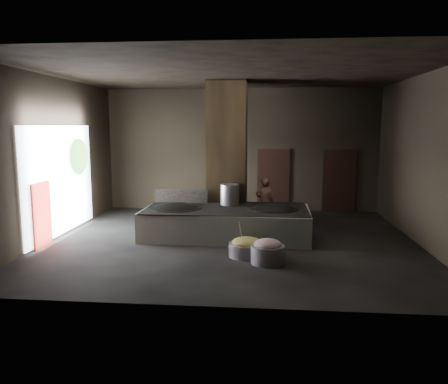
# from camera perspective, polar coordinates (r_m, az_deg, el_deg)

# --- Properties ---
(floor) EXTENTS (10.00, 9.00, 0.10)m
(floor) POSITION_cam_1_polar(r_m,az_deg,el_deg) (12.18, 1.06, -6.56)
(floor) COLOR black
(floor) RESTS_ON ground
(ceiling) EXTENTS (10.00, 9.00, 0.10)m
(ceiling) POSITION_cam_1_polar(r_m,az_deg,el_deg) (11.84, 1.13, 15.47)
(ceiling) COLOR black
(ceiling) RESTS_ON back_wall
(back_wall) EXTENTS (10.00, 0.10, 4.50)m
(back_wall) POSITION_cam_1_polar(r_m,az_deg,el_deg) (16.32, 2.28, 5.50)
(back_wall) COLOR black
(back_wall) RESTS_ON ground
(front_wall) EXTENTS (10.00, 0.10, 4.50)m
(front_wall) POSITION_cam_1_polar(r_m,az_deg,el_deg) (7.28, -1.56, 1.59)
(front_wall) COLOR black
(front_wall) RESTS_ON ground
(left_wall) EXTENTS (0.10, 9.00, 4.50)m
(left_wall) POSITION_cam_1_polar(r_m,az_deg,el_deg) (13.16, -21.47, 4.15)
(left_wall) COLOR black
(left_wall) RESTS_ON ground
(right_wall) EXTENTS (0.10, 9.00, 4.50)m
(right_wall) POSITION_cam_1_polar(r_m,az_deg,el_deg) (12.48, 24.96, 3.73)
(right_wall) COLOR black
(right_wall) RESTS_ON ground
(pillar) EXTENTS (1.20, 1.20, 4.50)m
(pillar) POSITION_cam_1_polar(r_m,az_deg,el_deg) (13.70, 0.43, 4.90)
(pillar) COLOR black
(pillar) RESTS_ON ground
(hearth_platform) EXTENTS (4.74, 2.39, 0.81)m
(hearth_platform) POSITION_cam_1_polar(r_m,az_deg,el_deg) (12.49, 0.32, -4.02)
(hearth_platform) COLOR silver
(hearth_platform) RESTS_ON ground
(platform_cap) EXTENTS (4.57, 2.19, 0.03)m
(platform_cap) POSITION_cam_1_polar(r_m,az_deg,el_deg) (12.41, 0.32, -2.17)
(platform_cap) COLOR black
(platform_cap) RESTS_ON hearth_platform
(wok_left) EXTENTS (1.47, 1.47, 0.41)m
(wok_left) POSITION_cam_1_polar(r_m,az_deg,el_deg) (12.58, -6.30, -2.38)
(wok_left) COLOR black
(wok_left) RESTS_ON hearth_platform
(wok_left_rim) EXTENTS (1.50, 1.50, 0.05)m
(wok_left_rim) POSITION_cam_1_polar(r_m,az_deg,el_deg) (12.56, -6.31, -2.07)
(wok_left_rim) COLOR black
(wok_left_rim) RESTS_ON hearth_platform
(wok_right) EXTENTS (1.37, 1.37, 0.39)m
(wok_right) POSITION_cam_1_polar(r_m,az_deg,el_deg) (12.43, 6.56, -2.52)
(wok_right) COLOR black
(wok_right) RESTS_ON hearth_platform
(wok_right_rim) EXTENTS (1.40, 1.40, 0.05)m
(wok_right_rim) POSITION_cam_1_polar(r_m,az_deg,el_deg) (12.41, 6.56, -2.20)
(wok_right_rim) COLOR black
(wok_right_rim) RESTS_ON hearth_platform
(stock_pot) EXTENTS (0.57, 0.57, 0.61)m
(stock_pot) POSITION_cam_1_polar(r_m,az_deg,el_deg) (12.89, 0.75, -0.35)
(stock_pot) COLOR #B5B7BD
(stock_pot) RESTS_ON hearth_platform
(splash_guard) EXTENTS (1.62, 0.12, 0.41)m
(splash_guard) POSITION_cam_1_polar(r_m,az_deg,el_deg) (13.30, -5.63, -0.54)
(splash_guard) COLOR black
(splash_guard) RESTS_ON hearth_platform
(cook) EXTENTS (0.59, 0.41, 1.53)m
(cook) POSITION_cam_1_polar(r_m,az_deg,el_deg) (13.88, 5.30, -1.26)
(cook) COLOR #906049
(cook) RESTS_ON ground
(veg_basin) EXTENTS (1.02, 1.02, 0.32)m
(veg_basin) POSITION_cam_1_polar(r_m,az_deg,el_deg) (10.72, 2.97, -7.52)
(veg_basin) COLOR gray
(veg_basin) RESTS_ON ground
(veg_fill) EXTENTS (0.72, 0.72, 0.22)m
(veg_fill) POSITION_cam_1_polar(r_m,az_deg,el_deg) (10.67, 2.98, -6.55)
(veg_fill) COLOR #8CA650
(veg_fill) RESTS_ON veg_basin
(ladle) EXTENTS (0.11, 0.34, 0.62)m
(ladle) POSITION_cam_1_polar(r_m,az_deg,el_deg) (10.77, 2.22, -5.30)
(ladle) COLOR #B5B7BD
(ladle) RESTS_ON veg_basin
(meat_basin) EXTENTS (0.94, 0.94, 0.43)m
(meat_basin) POSITION_cam_1_polar(r_m,az_deg,el_deg) (10.20, 5.71, -8.10)
(meat_basin) COLOR gray
(meat_basin) RESTS_ON ground
(meat_fill) EXTENTS (0.64, 0.64, 0.25)m
(meat_fill) POSITION_cam_1_polar(r_m,az_deg,el_deg) (10.14, 5.73, -6.81)
(meat_fill) COLOR #A9656A
(meat_fill) RESTS_ON meat_basin
(doorway_near) EXTENTS (1.18, 0.08, 2.38)m
(doorway_near) POSITION_cam_1_polar(r_m,az_deg,el_deg) (16.30, 6.45, 1.39)
(doorway_near) COLOR black
(doorway_near) RESTS_ON ground
(doorway_near_glow) EXTENTS (0.84, 0.04, 1.98)m
(doorway_near_glow) POSITION_cam_1_polar(r_m,az_deg,el_deg) (16.49, 6.45, 1.30)
(doorway_near_glow) COLOR #8C6647
(doorway_near_glow) RESTS_ON ground
(doorway_far) EXTENTS (1.18, 0.08, 2.38)m
(doorway_far) POSITION_cam_1_polar(r_m,az_deg,el_deg) (16.53, 14.80, 1.25)
(doorway_far) COLOR black
(doorway_far) RESTS_ON ground
(doorway_far_glow) EXTENTS (0.88, 0.04, 2.08)m
(doorway_far_glow) POSITION_cam_1_polar(r_m,az_deg,el_deg) (16.68, 14.15, 1.17)
(doorway_far_glow) COLOR #8C6647
(doorway_far_glow) RESTS_ON ground
(left_opening) EXTENTS (0.04, 4.20, 3.10)m
(left_opening) POSITION_cam_1_polar(r_m,az_deg,el_deg) (13.35, -20.55, 1.45)
(left_opening) COLOR white
(left_opening) RESTS_ON ground
(pavilion_sliver) EXTENTS (0.05, 0.90, 1.70)m
(pavilion_sliver) POSITION_cam_1_polar(r_m,az_deg,el_deg) (12.29, -22.70, -2.79)
(pavilion_sliver) COLOR maroon
(pavilion_sliver) RESTS_ON ground
(tree_silhouette) EXTENTS (0.28, 1.10, 1.10)m
(tree_silhouette) POSITION_cam_1_polar(r_m,az_deg,el_deg) (14.25, -18.40, 4.41)
(tree_silhouette) COLOR #194714
(tree_silhouette) RESTS_ON left_opening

